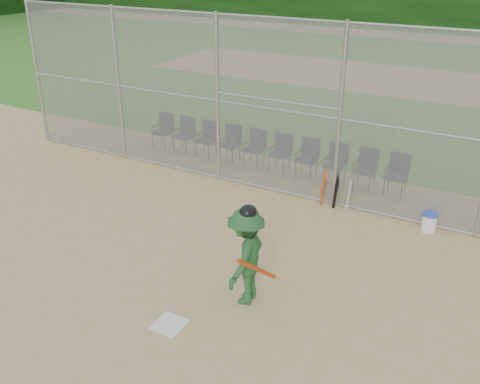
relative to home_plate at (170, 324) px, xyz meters
The scene contains 18 objects.
ground 0.34m from the home_plate, 142.62° to the left, with size 100.00×100.00×0.00m, color tan.
grass_strip 18.21m from the home_plate, 90.86° to the left, with size 100.00×100.00×0.00m, color #30681F.
dirt_patch_far 18.21m from the home_plate, 90.86° to the left, with size 24.00×24.00×0.00m, color tan.
backstop_fence 5.61m from the home_plate, 93.01° to the left, with size 16.09×0.09×4.00m.
home_plate is the anchor object (origin of this frame).
batter_at_plate 1.58m from the home_plate, 58.03° to the left, with size 0.96×1.30×1.74m.
water_cooler 5.77m from the home_plate, 60.45° to the left, with size 0.31×0.31×0.40m.
spare_bats 5.23m from the home_plate, 81.26° to the left, with size 0.66×0.30×0.84m.
chair_0 8.09m from the home_plate, 127.34° to the left, with size 0.54×0.52×0.96m, color #0F193A, non-canonical shape.
chair_1 7.67m from the home_plate, 122.91° to the left, with size 0.54×0.52×0.96m, color #0F193A, non-canonical shape.
chair_2 7.29m from the home_plate, 117.99° to the left, with size 0.54×0.52×0.96m, color #0F193A, non-canonical shape.
chair_3 6.97m from the home_plate, 112.58° to the left, with size 0.54×0.52×0.96m, color #0F193A, non-canonical shape.
chair_4 6.72m from the home_plate, 106.71° to the left, with size 0.54×0.52×0.96m, color #0F193A, non-canonical shape.
chair_5 6.55m from the home_plate, 100.46° to the left, with size 0.54×0.52×0.96m, color #0F193A, non-canonical shape.
chair_6 6.46m from the home_plate, 93.95° to the left, with size 0.54×0.52×0.96m, color #0F193A, non-canonical shape.
chair_7 6.45m from the home_plate, 87.33° to the left, with size 0.54×0.52×0.96m, color #0F193A, non-canonical shape.
chair_8 6.52m from the home_plate, 80.78° to the left, with size 0.54×0.52×0.96m, color #0F193A, non-canonical shape.
chair_9 6.68m from the home_plate, 74.47° to the left, with size 0.54×0.52×0.96m, color #0F193A, non-canonical shape.
Camera 1 is at (4.44, -5.44, 5.31)m, focal length 40.00 mm.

